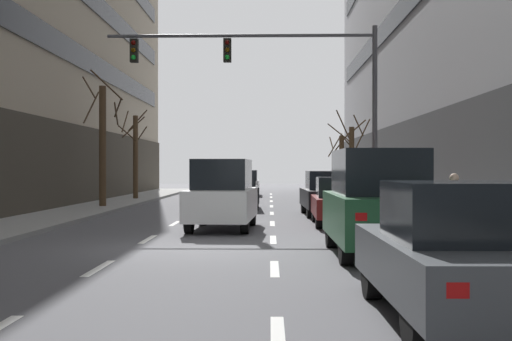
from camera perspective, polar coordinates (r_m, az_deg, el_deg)
name	(u,v)px	position (r m, az deg, el deg)	size (l,w,h in m)	color
ground_plane	(203,249)	(15.54, -4.53, -6.62)	(120.00, 120.00, 0.00)	#515156
sidewalk_right	(478,246)	(16.17, 18.29, -6.11)	(2.80, 80.00, 0.14)	gray
lane_stripe_l1_s3	(99,268)	(12.89, -13.14, -8.03)	(0.16, 2.00, 0.01)	silver
lane_stripe_l1_s4	(148,239)	(17.74, -9.13, -5.76)	(0.16, 2.00, 0.01)	silver
lane_stripe_l1_s5	(175,223)	(22.65, -6.86, -4.45)	(0.16, 2.00, 0.01)	silver
lane_stripe_l1_s6	(192,213)	(27.60, -5.41, -3.61)	(0.16, 2.00, 0.01)	silver
lane_stripe_l1_s7	(204,206)	(32.56, -4.40, -3.02)	(0.16, 2.00, 0.01)	silver
lane_stripe_l1_s8	(213,201)	(37.53, -3.66, -2.59)	(0.16, 2.00, 0.01)	silver
lane_stripe_l1_s9	(220,197)	(42.51, -3.10, -2.26)	(0.16, 2.00, 0.01)	silver
lane_stripe_l1_s10	(225,194)	(47.50, -2.65, -2.00)	(0.16, 2.00, 0.01)	silver
lane_stripe_l2_s2	(278,337)	(7.59, 1.87, -13.89)	(0.16, 2.00, 0.01)	silver
lane_stripe_l2_s3	(275,269)	(12.49, 1.58, -8.28)	(0.16, 2.00, 0.01)	silver
lane_stripe_l2_s4	(273,240)	(17.46, 1.46, -5.85)	(0.16, 2.00, 0.01)	silver
lane_stripe_l2_s5	(272,223)	(22.43, 1.39, -4.50)	(0.16, 2.00, 0.01)	silver
lane_stripe_l2_s6	(272,213)	(27.42, 1.35, -3.64)	(0.16, 2.00, 0.01)	silver
lane_stripe_l2_s7	(272,206)	(32.41, 1.32, -3.04)	(0.16, 2.00, 0.01)	silver
lane_stripe_l2_s8	(271,201)	(37.40, 1.30, -2.60)	(0.16, 2.00, 0.01)	silver
lane_stripe_l2_s9	(271,197)	(42.40, 1.28, -2.27)	(0.16, 2.00, 0.01)	silver
lane_stripe_l2_s10	(271,194)	(47.39, 1.27, -2.00)	(0.16, 2.00, 0.01)	silver
car_driving_0	(236,190)	(30.38, -1.68, -1.64)	(2.15, 4.73, 1.74)	black
car_driving_1	(245,183)	(44.68, -0.97, -1.07)	(1.90, 4.54, 1.70)	black
car_driving_2	(223,195)	(20.29, -2.85, -2.04)	(2.03, 4.43, 2.11)	black
car_parked_0	(460,253)	(8.50, 16.86, -6.69)	(1.93, 4.52, 1.69)	black
car_parked_1	(378,203)	(14.47, 10.25, -2.71)	(1.96, 4.63, 2.24)	black
car_parked_2	(341,202)	(21.87, 7.16, -2.62)	(1.82, 4.19, 1.56)	black
car_parked_3	(329,194)	(26.23, 6.16, -1.96)	(2.04, 4.66, 1.73)	black
traffic_signal_0	(282,77)	(24.20, 2.23, 7.88)	(9.62, 0.35, 6.76)	#4C4C51
street_tree_0	(135,154)	(38.37, -10.17, 1.38)	(1.61, 1.83, 5.02)	#4C3823
street_tree_1	(103,142)	(31.09, -12.83, 2.33)	(1.96, 1.96, 6.01)	#4C3823
street_tree_2	(341,163)	(42.00, 7.22, 0.59)	(1.63, 1.78, 4.44)	#4C3823
street_tree_3	(352,159)	(36.95, 8.10, 0.94)	(1.92, 1.80, 4.88)	#4C3823
pedestrian_0	(454,203)	(16.09, 16.41, -2.63)	(0.43, 0.37, 1.59)	#383D59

